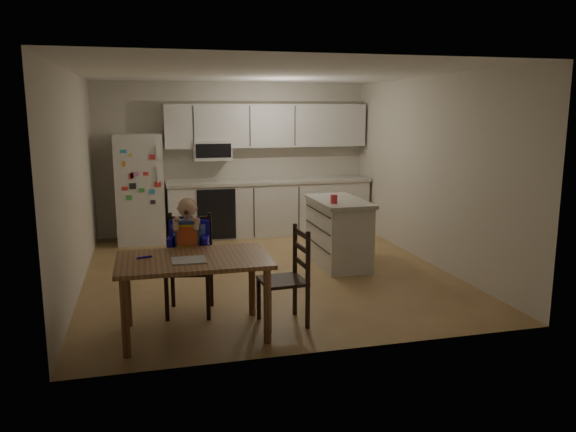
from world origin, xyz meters
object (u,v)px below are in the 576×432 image
at_px(red_cup, 334,199).
at_px(kitchen_island, 338,232).
at_px(refrigerator, 140,188).
at_px(chair_booster, 189,244).
at_px(chair_side, 292,270).
at_px(dining_table, 194,268).

bearing_deg(red_cup, kitchen_island, 59.58).
height_order(refrigerator, chair_booster, refrigerator).
height_order(refrigerator, red_cup, refrigerator).
bearing_deg(chair_side, dining_table, -90.19).
height_order(refrigerator, dining_table, refrigerator).
height_order(refrigerator, kitchen_island, refrigerator).
bearing_deg(kitchen_island, red_cup, -120.42).
height_order(kitchen_island, dining_table, kitchen_island).
bearing_deg(refrigerator, chair_booster, -81.78).
xyz_separation_m(chair_booster, chair_side, (0.94, -0.56, -0.18)).
relative_size(refrigerator, chair_booster, 1.42).
distance_m(refrigerator, dining_table, 4.01).
xyz_separation_m(refrigerator, chair_booster, (0.49, -3.36, -0.13)).
xyz_separation_m(dining_table, chair_side, (0.94, 0.06, -0.10)).
bearing_deg(chair_side, red_cup, 145.15).
relative_size(refrigerator, chair_side, 1.79).
bearing_deg(red_cup, refrigerator, 136.04).
xyz_separation_m(red_cup, chair_side, (-0.98, -1.61, -0.41)).
relative_size(chair_booster, chair_side, 1.26).
bearing_deg(dining_table, kitchen_island, 43.02).
distance_m(chair_booster, chair_side, 1.11).
height_order(red_cup, chair_booster, chair_booster).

